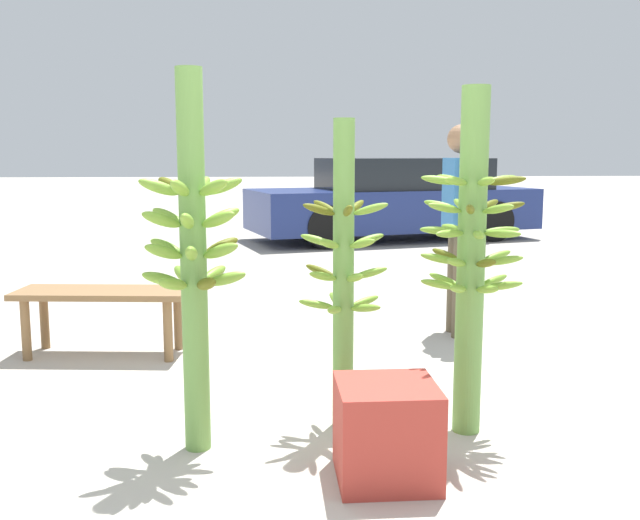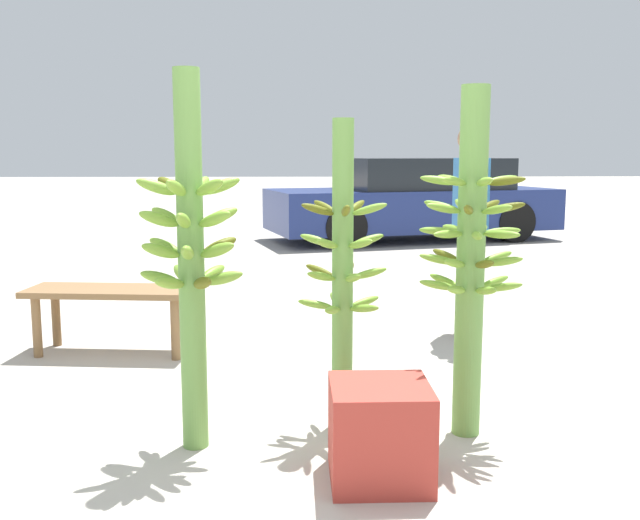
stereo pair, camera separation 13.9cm
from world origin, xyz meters
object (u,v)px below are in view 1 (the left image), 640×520
(parked_car, at_px, (395,200))
(produce_crate, at_px, (386,432))
(banana_stalk_left, at_px, (193,254))
(market_bench, at_px, (103,300))
(banana_stalk_center, at_px, (343,272))
(vendor_person, at_px, (460,212))
(banana_stalk_right, at_px, (471,257))

(parked_car, relative_size, produce_crate, 11.58)
(banana_stalk_left, distance_m, market_bench, 1.86)
(banana_stalk_left, height_order, banana_stalk_center, banana_stalk_left)
(banana_stalk_center, bearing_deg, banana_stalk_left, -161.87)
(banana_stalk_center, relative_size, produce_crate, 3.70)
(market_bench, height_order, produce_crate, market_bench)
(banana_stalk_left, distance_m, vendor_person, 2.62)
(banana_stalk_right, distance_m, produce_crate, 0.94)
(banana_stalk_center, height_order, produce_crate, banana_stalk_center)
(produce_crate, bearing_deg, parked_car, 79.51)
(banana_stalk_left, relative_size, banana_stalk_center, 1.13)
(market_bench, bearing_deg, vendor_person, 14.02)
(vendor_person, distance_m, market_bench, 2.59)
(parked_car, bearing_deg, produce_crate, 154.59)
(vendor_person, height_order, parked_car, vendor_person)
(banana_stalk_center, height_order, banana_stalk_right, banana_stalk_right)
(banana_stalk_center, relative_size, parked_car, 0.32)
(produce_crate, bearing_deg, market_bench, 128.55)
(banana_stalk_right, bearing_deg, banana_stalk_center, 168.72)
(parked_car, bearing_deg, market_bench, 139.00)
(banana_stalk_right, xyz_separation_m, parked_car, (1.07, 7.88, -0.24))
(parked_car, xyz_separation_m, produce_crate, (-1.55, -8.36, -0.42))
(vendor_person, xyz_separation_m, parked_car, (0.62, 6.03, -0.30))
(banana_stalk_left, height_order, produce_crate, banana_stalk_left)
(parked_car, bearing_deg, banana_stalk_right, 157.33)
(vendor_person, distance_m, produce_crate, 2.61)
(market_bench, xyz_separation_m, parked_car, (3.13, 6.39, 0.25))
(banana_stalk_right, height_order, market_bench, banana_stalk_right)
(banana_stalk_center, bearing_deg, produce_crate, -79.11)
(banana_stalk_center, distance_m, produce_crate, 0.84)
(parked_car, bearing_deg, banana_stalk_left, 148.65)
(banana_stalk_right, bearing_deg, market_bench, 143.93)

